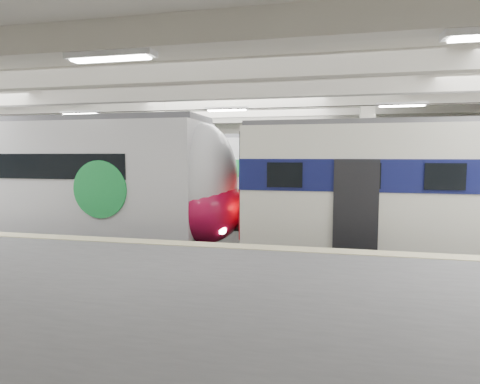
# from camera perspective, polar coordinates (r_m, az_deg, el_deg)

# --- Properties ---
(station_hall) EXTENTS (36.00, 24.00, 5.75)m
(station_hall) POSITION_cam_1_polar(r_m,az_deg,el_deg) (11.22, -6.59, 5.15)
(station_hall) COLOR black
(station_hall) RESTS_ON ground
(modern_emu) EXTENTS (14.08, 2.91, 4.53)m
(modern_emu) POSITION_cam_1_polar(r_m,az_deg,el_deg) (15.37, -23.85, 0.96)
(modern_emu) COLOR silver
(modern_emu) RESTS_ON ground
(older_rer) EXTENTS (12.78, 2.82, 4.25)m
(older_rer) POSITION_cam_1_polar(r_m,az_deg,el_deg) (12.98, 29.67, 0.01)
(older_rer) COLOR white
(older_rer) RESTS_ON ground
(far_train) EXTENTS (12.95, 2.85, 4.16)m
(far_train) POSITION_cam_1_polar(r_m,az_deg,el_deg) (18.79, -5.43, 1.86)
(far_train) COLOR silver
(far_train) RESTS_ON ground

